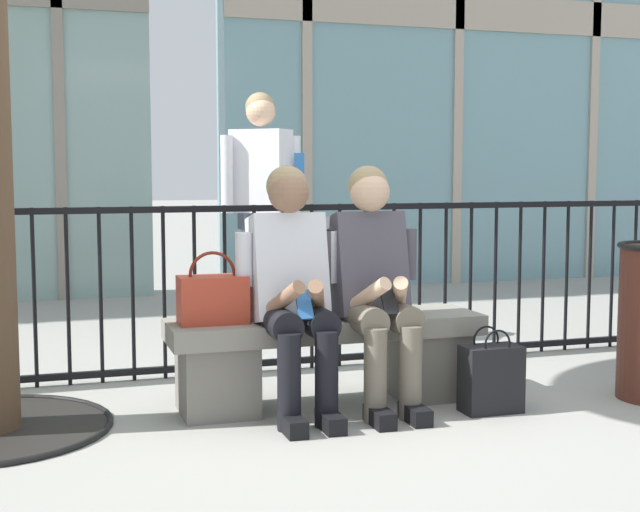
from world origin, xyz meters
TOP-DOWN VIEW (x-y plane):
  - ground_plane at (0.00, 0.00)m, footprint 60.00×60.00m
  - stone_bench at (0.00, 0.00)m, footprint 1.60×0.44m
  - seated_person_with_phone at (-0.21, -0.13)m, footprint 0.52×0.66m
  - seated_person_companion at (0.21, -0.13)m, footprint 0.52×0.66m
  - handbag_on_bench at (-0.58, -0.01)m, footprint 0.33×0.18m
  - shopping_bag at (0.73, -0.38)m, footprint 0.29×0.16m
  - bystander_at_railing at (0.08, 1.65)m, footprint 0.55×0.42m
  - plaza_railing at (0.00, 0.81)m, footprint 7.75×0.04m

SIDE VIEW (x-z plane):
  - ground_plane at x=0.00m, z-range 0.00..0.00m
  - shopping_bag at x=0.73m, z-range -0.04..0.38m
  - stone_bench at x=0.00m, z-range 0.05..0.50m
  - plaza_railing at x=0.00m, z-range 0.01..0.99m
  - handbag_on_bench at x=-0.58m, z-range 0.40..0.75m
  - seated_person_with_phone at x=-0.21m, z-range 0.04..1.26m
  - seated_person_companion at x=0.21m, z-range 0.04..1.26m
  - bystander_at_railing at x=0.08m, z-range 0.15..1.86m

